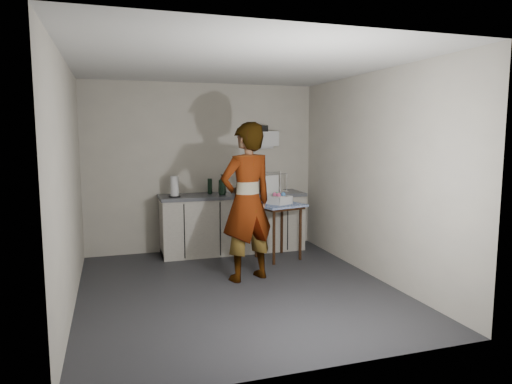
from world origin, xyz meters
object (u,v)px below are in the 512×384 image
object	(u,v)px
bakery_box	(278,198)
soap_bottle	(222,184)
kitchen_counter	(233,224)
paper_towel	(175,187)
dark_bottle	(210,186)
standing_man	(247,202)
soda_can	(240,190)
side_table	(278,211)
dish_rack	(271,188)

from	to	relation	value
bakery_box	soap_bottle	bearing A→B (deg)	116.54
kitchen_counter	paper_towel	xyz separation A→B (m)	(-0.90, -0.10, 0.63)
kitchen_counter	dark_bottle	world-z (taller)	dark_bottle
standing_man	soda_can	xyz separation A→B (m)	(0.29, 1.34, -0.01)
side_table	soap_bottle	bearing A→B (deg)	129.05
dish_rack	standing_man	bearing A→B (deg)	-120.31
soap_bottle	bakery_box	distance (m)	0.89
soap_bottle	dish_rack	distance (m)	0.84
soap_bottle	bakery_box	xyz separation A→B (m)	(0.71, -0.52, -0.16)
kitchen_counter	soda_can	distance (m)	0.56
side_table	dark_bottle	distance (m)	1.15
kitchen_counter	dish_rack	world-z (taller)	dish_rack
standing_man	side_table	bearing A→B (deg)	-147.86
soda_can	side_table	bearing A→B (deg)	-52.58
side_table	dish_rack	world-z (taller)	dish_rack
bakery_box	dish_rack	bearing A→B (deg)	52.35
dark_bottle	paper_towel	bearing A→B (deg)	-162.08
soap_bottle	dish_rack	xyz separation A→B (m)	(0.83, 0.10, -0.09)
kitchen_counter	soda_can	world-z (taller)	soda_can
dark_bottle	soap_bottle	bearing A→B (deg)	-46.13
soda_can	dish_rack	bearing A→B (deg)	7.59
side_table	bakery_box	distance (m)	0.20
soda_can	paper_towel	bearing A→B (deg)	-177.37
paper_towel	bakery_box	bearing A→B (deg)	-19.46
kitchen_counter	dish_rack	bearing A→B (deg)	2.03
soap_bottle	kitchen_counter	bearing A→B (deg)	21.89
soda_can	dish_rack	world-z (taller)	dish_rack
kitchen_counter	side_table	size ratio (longest dim) A/B	2.74
side_table	standing_man	bearing A→B (deg)	-146.34
side_table	soda_can	xyz separation A→B (m)	(-0.42, 0.55, 0.26)
soap_bottle	bakery_box	bearing A→B (deg)	-36.59
kitchen_counter	dark_bottle	distance (m)	0.69
side_table	standing_man	distance (m)	1.10
paper_towel	bakery_box	distance (m)	1.52
kitchen_counter	soap_bottle	bearing A→B (deg)	-158.11
soda_can	bakery_box	world-z (taller)	bakery_box
soap_bottle	bakery_box	size ratio (longest dim) A/B	0.78
paper_towel	dish_rack	world-z (taller)	dish_rack
soap_bottle	side_table	bearing A→B (deg)	-36.55
side_table	soda_can	distance (m)	0.74
side_table	dark_bottle	bearing A→B (deg)	127.12
side_table	standing_man	xyz separation A→B (m)	(-0.71, -0.79, 0.27)
dark_bottle	soda_can	bearing A→B (deg)	-17.06
soap_bottle	paper_towel	xyz separation A→B (m)	(-0.72, -0.02, -0.01)
soda_can	paper_towel	world-z (taller)	paper_towel
standing_man	paper_towel	bearing A→B (deg)	-76.99
standing_man	soap_bottle	world-z (taller)	standing_man
side_table	soap_bottle	distance (m)	0.95
kitchen_counter	soda_can	size ratio (longest dim) A/B	17.00
paper_towel	side_table	bearing A→B (deg)	-19.48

